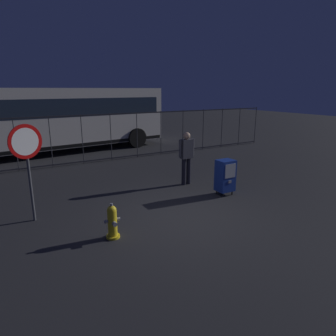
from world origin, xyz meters
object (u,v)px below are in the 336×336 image
object	(u,v)px
newspaper_box_primary	(225,175)
pedestrian	(186,155)
stop_sign	(27,153)
bus_near	(55,116)
fire_hydrant	(112,222)

from	to	relation	value
newspaper_box_primary	pedestrian	size ratio (longest dim) A/B	0.61
stop_sign	bus_near	bearing A→B (deg)	75.67
fire_hydrant	pedestrian	xyz separation A→B (m)	(3.27, 2.24, 0.60)
newspaper_box_primary	bus_near	bearing A→B (deg)	108.64
newspaper_box_primary	stop_sign	world-z (taller)	stop_sign
stop_sign	bus_near	size ratio (longest dim) A/B	0.21
newspaper_box_primary	stop_sign	bearing A→B (deg)	170.50
stop_sign	pedestrian	xyz separation A→B (m)	(4.55, 0.54, -0.65)
stop_sign	fire_hydrant	bearing A→B (deg)	-53.02
pedestrian	bus_near	size ratio (longest dim) A/B	0.16
fire_hydrant	pedestrian	world-z (taller)	pedestrian
pedestrian	newspaper_box_primary	bearing A→B (deg)	-72.87
fire_hydrant	bus_near	xyz separation A→B (m)	(0.74, 9.62, 1.36)
fire_hydrant	bus_near	distance (m)	9.74
bus_near	pedestrian	bearing A→B (deg)	-77.59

